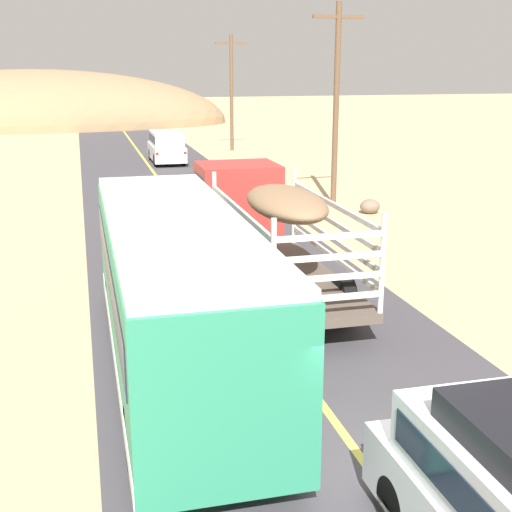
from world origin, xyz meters
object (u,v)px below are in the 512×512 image
Objects in this scene: bus at (176,290)px; car_far at (166,146)px; livestock_truck at (254,212)px; boulder_mid_field at (370,206)px; power_pole_far at (231,89)px; power_pole_mid at (336,100)px.

bus reaches higher than car_far.
livestock_truck is 23.92m from car_far.
boulder_mid_field is at bearing 45.88° from livestock_truck.
livestock_truck is at bearing -100.99° from power_pole_far.
power_pole_far reaches higher than car_far.
bus is at bearing -103.92° from power_pole_far.
livestock_truck reaches higher than boulder_mid_field.
bus is at bearing -116.15° from livestock_truck.
car_far is 18.19m from boulder_mid_field.
livestock_truck is at bearing -134.12° from boulder_mid_field.
boulder_mid_field is (6.64, 6.85, -1.49)m from livestock_truck.
power_pole_far is (0.00, 20.72, -0.25)m from power_pole_mid.
livestock_truck is at bearing -90.89° from car_far.
livestock_truck is 30.03m from power_pole_far.
power_pole_far reaches higher than boulder_mid_field.
power_pole_mid is at bearing 59.60° from bus.
bus is 1.19× the size of power_pole_mid.
power_pole_mid reaches higher than livestock_truck.
bus is 16.65m from boulder_mid_field.
livestock_truck reaches higher than car_far.
power_pole_mid is (8.90, 15.17, 2.76)m from bus.
livestock_truck is 1.15× the size of power_pole_mid.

